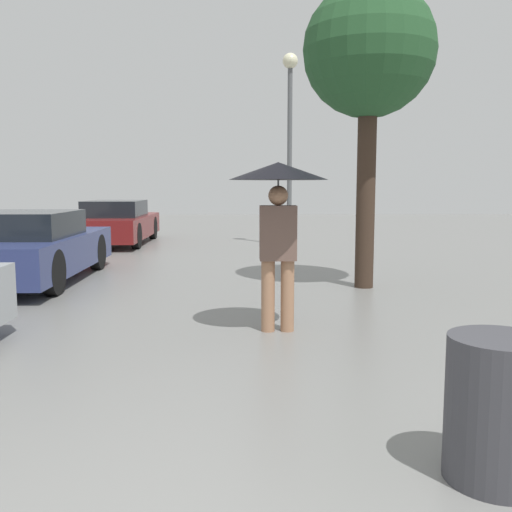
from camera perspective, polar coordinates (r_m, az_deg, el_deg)
The scene contains 6 objects.
pedestrian at distance 6.05m, azimuth 2.23°, elevation 5.94°, with size 1.05×1.05×1.81m.
parked_car_middle at distance 10.06m, azimuth -21.77°, elevation 0.78°, with size 1.75×4.16×1.16m.
parked_car_farthest at distance 16.01m, azimuth -13.71°, elevation 3.22°, with size 1.67×4.46×1.18m.
tree at distance 9.11m, azimuth 11.24°, elevation 19.14°, with size 1.97×1.97×4.55m.
street_lamp at distance 15.09m, azimuth 3.41°, elevation 14.05°, with size 0.39×0.39×4.92m.
trash_bin at distance 3.37m, azimuth 23.04°, elevation -13.91°, with size 0.55×0.55×0.78m.
Camera 1 is at (0.09, -1.83, 1.56)m, focal length 40.00 mm.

